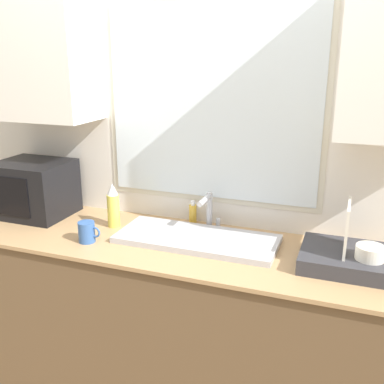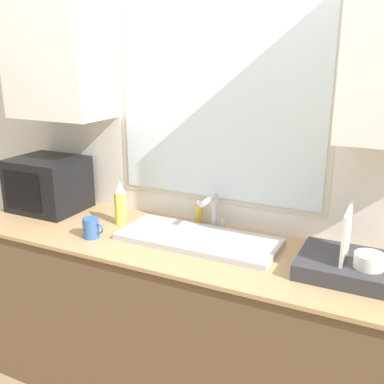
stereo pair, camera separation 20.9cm
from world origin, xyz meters
TOP-DOWN VIEW (x-y plane):
  - countertop at (0.00, 0.31)m, footprint 2.51×0.66m
  - wall_back at (0.00, 0.62)m, footprint 6.00×0.38m
  - sink_basin at (0.02, 0.35)m, footprint 0.80×0.33m
  - faucet at (0.03, 0.52)m, footprint 0.08×0.18m
  - microwave at (-0.99, 0.41)m, footprint 0.40×0.35m
  - dish_rack at (0.72, 0.32)m, footprint 0.37×0.34m
  - spray_bottle at (-0.47, 0.39)m, footprint 0.07×0.07m
  - soap_bottle at (-0.08, 0.57)m, footprint 0.04×0.04m
  - mug_near_sink at (-0.49, 0.16)m, footprint 0.12×0.08m

SIDE VIEW (x-z plane):
  - countertop at x=0.00m, z-range 0.00..0.94m
  - sink_basin at x=0.02m, z-range 0.94..0.97m
  - dish_rack at x=0.72m, z-range 0.84..1.13m
  - mug_near_sink at x=-0.49m, z-range 0.94..1.04m
  - soap_bottle at x=-0.08m, z-range 0.93..1.07m
  - spray_bottle at x=-0.47m, z-range 0.93..1.18m
  - faucet at x=0.03m, z-range 0.96..1.16m
  - microwave at x=-0.99m, z-range 0.94..1.25m
  - wall_back at x=0.00m, z-range 0.11..2.71m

